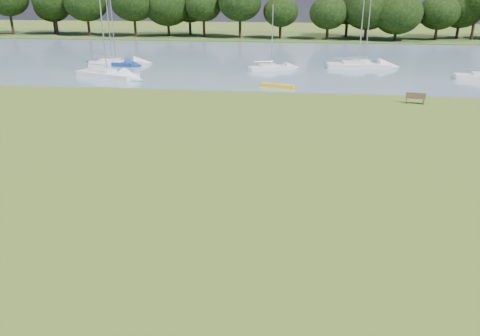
# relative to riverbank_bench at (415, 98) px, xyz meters

# --- Properties ---
(ground) EXTENTS (220.00, 220.00, 0.00)m
(ground) POSITION_rel_riverbank_bench_xyz_m (-11.29, -19.00, -0.49)
(ground) COLOR olive
(river) EXTENTS (220.00, 40.00, 0.10)m
(river) POSITION_rel_riverbank_bench_xyz_m (-11.29, 23.00, -0.49)
(river) COLOR slate
(river) RESTS_ON ground
(far_bank) EXTENTS (220.00, 20.00, 0.40)m
(far_bank) POSITION_rel_riverbank_bench_xyz_m (-11.29, 53.00, -0.49)
(far_bank) COLOR #4C6626
(far_bank) RESTS_ON ground
(riverbank_bench) EXTENTS (1.64, 0.75, 0.97)m
(riverbank_bench) POSITION_rel_riverbank_bench_xyz_m (0.00, 0.00, 0.00)
(riverbank_bench) COLOR brown
(riverbank_bench) RESTS_ON ground
(kayak) EXTENTS (3.52, 1.83, 0.34)m
(kayak) POSITION_rel_riverbank_bench_xyz_m (-11.77, 5.00, -0.27)
(kayak) COLOR gold
(kayak) RESTS_ON river
(tree_line) EXTENTS (158.36, 8.18, 9.90)m
(tree_line) POSITION_rel_riverbank_bench_xyz_m (-2.95, 49.00, 5.40)
(tree_line) COLOR black
(tree_line) RESTS_ON far_bank
(sailboat_1) EXTENTS (7.44, 2.54, 9.58)m
(sailboat_1) POSITION_rel_riverbank_bench_xyz_m (-2.85, 17.76, 0.04)
(sailboat_1) COLOR silver
(sailboat_1) RESTS_ON river
(sailboat_2) EXTENTS (5.42, 3.54, 7.27)m
(sailboat_2) POSITION_rel_riverbank_bench_xyz_m (-13.02, 14.93, -0.01)
(sailboat_2) COLOR silver
(sailboat_2) RESTS_ON river
(sailboat_3) EXTENTS (7.57, 4.68, 10.61)m
(sailboat_3) POSITION_rel_riverbank_bench_xyz_m (-30.24, 8.10, 0.09)
(sailboat_3) COLOR silver
(sailboat_3) RESTS_ON river
(sailboat_4) EXTENTS (6.82, 3.87, 8.37)m
(sailboat_4) POSITION_rel_riverbank_bench_xyz_m (-32.35, 16.11, 0.02)
(sailboat_4) COLOR silver
(sailboat_4) RESTS_ON river
(sailboat_6) EXTENTS (5.69, 2.25, 8.21)m
(sailboat_6) POSITION_rel_riverbank_bench_xyz_m (-1.90, 19.01, 0.05)
(sailboat_6) COLOR navy
(sailboat_6) RESTS_ON river
(sailboat_7) EXTENTS (6.36, 2.74, 7.83)m
(sailboat_7) POSITION_rel_riverbank_bench_xyz_m (-32.78, 16.00, -0.00)
(sailboat_7) COLOR navy
(sailboat_7) RESTS_ON river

